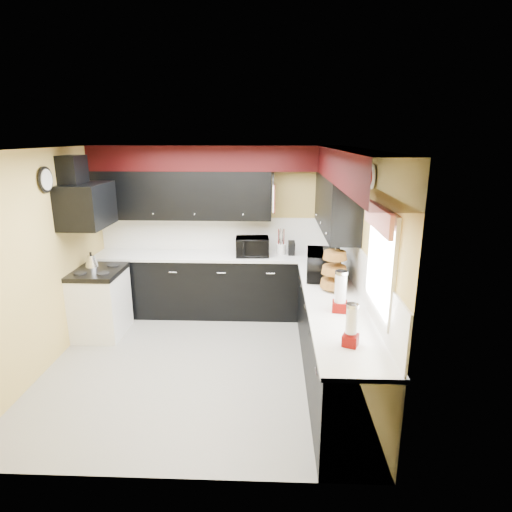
{
  "coord_description": "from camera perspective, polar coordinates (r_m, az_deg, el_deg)",
  "views": [
    {
      "loc": [
        0.82,
        -4.57,
        2.63
      ],
      "look_at": [
        0.61,
        0.68,
        1.15
      ],
      "focal_mm": 30.0,
      "sensor_mm": 36.0,
      "label": 1
    }
  ],
  "objects": [
    {
      "name": "ground",
      "position": [
        5.33,
        -7.09,
        -13.96
      ],
      "size": [
        3.6,
        3.6,
        0.0
      ],
      "primitive_type": "plane",
      "color": "gray",
      "rests_on": "ground"
    },
    {
      "name": "wall_back",
      "position": [
        6.56,
        -4.98,
        3.53
      ],
      "size": [
        3.6,
        0.06,
        2.5
      ],
      "primitive_type": "cube",
      "color": "#E0C666",
      "rests_on": "ground"
    },
    {
      "name": "wall_right",
      "position": [
        4.87,
        13.78,
        -1.21
      ],
      "size": [
        0.06,
        3.6,
        2.5
      ],
      "primitive_type": "cube",
      "color": "#E0C666",
      "rests_on": "ground"
    },
    {
      "name": "wall_left",
      "position": [
        5.44,
        -26.62,
        -0.68
      ],
      "size": [
        0.06,
        3.6,
        2.5
      ],
      "primitive_type": "cube",
      "color": "#E0C666",
      "rests_on": "ground"
    },
    {
      "name": "ceiling",
      "position": [
        4.64,
        -8.16,
        13.96
      ],
      "size": [
        3.6,
        3.6,
        0.06
      ],
      "primitive_type": "cube",
      "color": "white",
      "rests_on": "wall_back"
    },
    {
      "name": "cab_back",
      "position": [
        6.5,
        -5.13,
        -3.95
      ],
      "size": [
        3.6,
        0.6,
        0.9
      ],
      "primitive_type": "cube",
      "color": "black",
      "rests_on": "ground"
    },
    {
      "name": "cab_right",
      "position": [
        4.84,
        10.3,
        -11.33
      ],
      "size": [
        0.6,
        3.0,
        0.9
      ],
      "primitive_type": "cube",
      "color": "black",
      "rests_on": "ground"
    },
    {
      "name": "counter_back",
      "position": [
        6.35,
        -5.24,
        0.05
      ],
      "size": [
        3.62,
        0.64,
        0.04
      ],
      "primitive_type": "cube",
      "color": "white",
      "rests_on": "cab_back"
    },
    {
      "name": "counter_right",
      "position": [
        4.65,
        10.58,
        -6.16
      ],
      "size": [
        0.64,
        3.02,
        0.04
      ],
      "primitive_type": "cube",
      "color": "white",
      "rests_on": "cab_right"
    },
    {
      "name": "splash_back",
      "position": [
        6.57,
        -4.97,
        3.0
      ],
      "size": [
        3.6,
        0.02,
        0.5
      ],
      "primitive_type": "cube",
      "color": "white",
      "rests_on": "counter_back"
    },
    {
      "name": "splash_right",
      "position": [
        4.88,
        13.62,
        -1.88
      ],
      "size": [
        0.02,
        3.6,
        0.5
      ],
      "primitive_type": "cube",
      "color": "white",
      "rests_on": "counter_right"
    },
    {
      "name": "upper_back",
      "position": [
        6.38,
        -9.79,
        8.03
      ],
      "size": [
        2.6,
        0.35,
        0.7
      ],
      "primitive_type": "cube",
      "color": "black",
      "rests_on": "wall_back"
    },
    {
      "name": "upper_right",
      "position": [
        5.59,
        10.6,
        6.91
      ],
      "size": [
        0.35,
        1.8,
        0.7
      ],
      "primitive_type": "cube",
      "color": "black",
      "rests_on": "wall_right"
    },
    {
      "name": "soffit_back",
      "position": [
        6.25,
        -5.42,
        12.86
      ],
      "size": [
        3.6,
        0.36,
        0.35
      ],
      "primitive_type": "cube",
      "color": "black",
      "rests_on": "wall_back"
    },
    {
      "name": "soffit_right",
      "position": [
        4.47,
        12.83,
        11.43
      ],
      "size": [
        0.36,
        3.24,
        0.35
      ],
      "primitive_type": "cube",
      "color": "black",
      "rests_on": "wall_right"
    },
    {
      "name": "stove",
      "position": [
        6.2,
        -19.99,
        -6.05
      ],
      "size": [
        0.6,
        0.75,
        0.86
      ],
      "primitive_type": "cube",
      "color": "white",
      "rests_on": "ground"
    },
    {
      "name": "cooktop",
      "position": [
        6.05,
        -20.39,
        -2.0
      ],
      "size": [
        0.62,
        0.77,
        0.06
      ],
      "primitive_type": "cube",
      "color": "black",
      "rests_on": "stove"
    },
    {
      "name": "hood",
      "position": [
        5.88,
        -21.67,
        6.31
      ],
      "size": [
        0.5,
        0.78,
        0.55
      ],
      "primitive_type": "cube",
      "color": "black",
      "rests_on": "wall_left"
    },
    {
      "name": "hood_duct",
      "position": [
        5.89,
        -23.26,
        10.29
      ],
      "size": [
        0.24,
        0.4,
        0.4
      ],
      "primitive_type": "cube",
      "color": "black",
      "rests_on": "wall_left"
    },
    {
      "name": "window",
      "position": [
        3.94,
        16.35,
        -0.84
      ],
      "size": [
        0.03,
        0.86,
        0.96
      ],
      "primitive_type": null,
      "color": "white",
      "rests_on": "wall_right"
    },
    {
      "name": "valance",
      "position": [
        3.84,
        16.01,
        4.9
      ],
      "size": [
        0.04,
        0.88,
        0.2
      ],
      "primitive_type": "cube",
      "color": "red",
      "rests_on": "wall_right"
    },
    {
      "name": "pan_top",
      "position": [
        6.15,
        2.28,
        9.83
      ],
      "size": [
        0.03,
        0.22,
        0.4
      ],
      "primitive_type": null,
      "color": "black",
      "rests_on": "upper_back"
    },
    {
      "name": "pan_mid",
      "position": [
        6.05,
        2.26,
        7.35
      ],
      "size": [
        0.03,
        0.28,
        0.46
      ],
      "primitive_type": null,
      "color": "black",
      "rests_on": "upper_back"
    },
    {
      "name": "pan_low",
      "position": [
        6.31,
        2.26,
        7.42
      ],
      "size": [
        0.03,
        0.24,
        0.42
      ],
      "primitive_type": null,
      "color": "black",
      "rests_on": "upper_back"
    },
    {
      "name": "cut_board",
      "position": [
        5.92,
        2.36,
        7.66
      ],
      "size": [
        0.03,
        0.26,
        0.35
      ],
      "primitive_type": "cube",
      "color": "white",
      "rests_on": "upper_back"
    },
    {
      "name": "baskets",
      "position": [
        4.89,
        10.4,
        -1.8
      ],
      "size": [
        0.27,
        0.27,
        0.5
      ],
      "primitive_type": null,
      "color": "brown",
      "rests_on": "upper_right"
    },
    {
      "name": "clock",
      "position": [
        5.49,
        -26.26,
        9.11
      ],
      "size": [
        0.03,
        0.3,
        0.3
      ],
      "primitive_type": null,
      "color": "black",
      "rests_on": "wall_left"
    },
    {
      "name": "deco_plate",
      "position": [
        4.34,
        15.15,
        10.16
      ],
      "size": [
        0.03,
        0.24,
        0.24
      ],
      "primitive_type": null,
      "color": "white",
      "rests_on": "wall_right"
    },
    {
      "name": "toaster_oven",
      "position": [
        6.22,
        -0.49,
        1.26
      ],
      "size": [
        0.5,
        0.42,
        0.27
      ],
      "primitive_type": "imported",
      "rotation": [
        0.0,
        0.0,
        0.06
      ],
      "color": "black",
      "rests_on": "counter_back"
    },
    {
      "name": "microwave",
      "position": [
        5.32,
        8.99,
        -1.14
      ],
      "size": [
        0.45,
        0.63,
        0.33
      ],
      "primitive_type": "imported",
      "rotation": [
        0.0,
        0.0,
        1.49
      ],
      "color": "black",
      "rests_on": "counter_right"
    },
    {
      "name": "utensil_crock",
      "position": [
        6.33,
        3.35,
        0.92
      ],
      "size": [
        0.18,
        0.18,
        0.15
      ],
      "primitive_type": "cylinder",
      "rotation": [
        0.0,
        0.0,
        -0.32
      ],
      "color": "white",
      "rests_on": "counter_back"
    },
    {
      "name": "knife_block",
      "position": [
        6.27,
        4.75,
        1.01
      ],
      "size": [
        0.1,
        0.14,
        0.21
      ],
      "primitive_type": "cube",
      "rotation": [
        0.0,
        0.0,
        0.06
      ],
      "color": "black",
      "rests_on": "counter_back"
    },
    {
      "name": "kettle",
      "position": [
        6.2,
        -21.1,
        -0.62
      ],
      "size": [
        0.23,
        0.23,
        0.16
      ],
      "primitive_type": null,
      "rotation": [
        0.0,
        0.0,
        -0.36
      ],
      "color": "silver",
      "rests_on": "cooktop"
    },
    {
      "name": "dispenser_a",
      "position": [
        4.32,
        11.17,
        -4.8
      ],
      "size": [
        0.17,
        0.17,
        0.4
      ],
      "primitive_type": null,
      "rotation": [
        0.0,
        0.0,
        -0.15
      ],
      "color": "maroon",
      "rests_on": "counter_right"
    },
    {
      "name": "dispenser_b",
      "position": [
        3.66,
        12.57,
        -9.28
      ],
      "size": [
        0.16,
        0.16,
        0.33
      ],
      "primitive_type": null,
      "rotation": [
        0.0,
        0.0,
        -0.41
      ],
      "color": "#5E0109",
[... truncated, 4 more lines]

